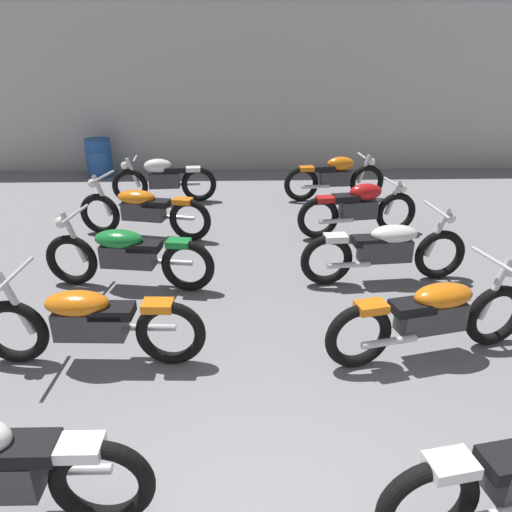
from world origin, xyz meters
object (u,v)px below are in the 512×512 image
object	(u,v)px
motorcycle_left_row_4	(164,179)
motorcycle_right_row_1	(432,315)
motorcycle_right_row_3	(359,208)
motorcycle_left_row_1	(89,322)
motorcycle_right_row_2	(386,249)
motorcycle_right_row_4	(335,177)
oil_drum	(99,158)
motorcycle_left_row_2	(127,254)
motorcycle_left_row_3	(143,210)

from	to	relation	value
motorcycle_left_row_4	motorcycle_right_row_1	size ratio (longest dim) A/B	0.92
motorcycle_left_row_4	motorcycle_right_row_3	world-z (taller)	same
motorcycle_left_row_1	motorcycle_right_row_2	size ratio (longest dim) A/B	1.00
motorcycle_right_row_4	oil_drum	distance (m)	5.41
motorcycle_right_row_1	motorcycle_right_row_4	distance (m)	5.16
motorcycle_left_row_2	motorcycle_right_row_1	world-z (taller)	same
motorcycle_right_row_4	motorcycle_left_row_1	bearing A→B (deg)	-122.14
motorcycle_right_row_1	motorcycle_right_row_3	bearing A→B (deg)	89.75
motorcycle_left_row_1	motorcycle_left_row_3	bearing A→B (deg)	91.65
motorcycle_right_row_1	oil_drum	size ratio (longest dim) A/B	2.52
motorcycle_right_row_3	motorcycle_right_row_4	size ratio (longest dim) A/B	0.99
motorcycle_left_row_4	motorcycle_right_row_4	bearing A→B (deg)	0.93
motorcycle_left_row_3	oil_drum	world-z (taller)	motorcycle_left_row_3
motorcycle_left_row_3	motorcycle_left_row_4	bearing A→B (deg)	87.84
motorcycle_left_row_2	motorcycle_left_row_3	size ratio (longest dim) A/B	1.01
motorcycle_right_row_2	motorcycle_right_row_3	bearing A→B (deg)	89.33
motorcycle_right_row_1	motorcycle_right_row_2	world-z (taller)	same
motorcycle_left_row_4	motorcycle_right_row_4	world-z (taller)	same
motorcycle_left_row_2	oil_drum	world-z (taller)	motorcycle_left_row_2
motorcycle_right_row_4	motorcycle_left_row_2	bearing A→B (deg)	-131.92
motorcycle_left_row_4	oil_drum	size ratio (longest dim) A/B	2.32
motorcycle_right_row_2	oil_drum	distance (m)	7.47
motorcycle_left_row_1	motorcycle_right_row_2	bearing A→B (deg)	26.79
motorcycle_left_row_4	motorcycle_right_row_2	size ratio (longest dim) A/B	0.91
motorcycle_left_row_1	motorcycle_left_row_2	distance (m)	1.58
motorcycle_right_row_3	oil_drum	size ratio (longest dim) A/B	2.31
motorcycle_left_row_1	motorcycle_left_row_4	world-z (taller)	motorcycle_left_row_1
motorcycle_left_row_3	oil_drum	bearing A→B (deg)	113.66
motorcycle_left_row_1	motorcycle_right_row_1	bearing A→B (deg)	0.48
motorcycle_left_row_1	motorcycle_right_row_4	xyz separation A→B (m)	(3.26, 5.18, 0.01)
motorcycle_left_row_4	motorcycle_right_row_4	xyz separation A→B (m)	(3.28, 0.05, 0.00)
motorcycle_left_row_1	motorcycle_right_row_3	size ratio (longest dim) A/B	1.11
motorcycle_left_row_3	motorcycle_right_row_1	xyz separation A→B (m)	(3.37, -3.29, 0.00)
motorcycle_right_row_2	motorcycle_right_row_3	world-z (taller)	motorcycle_right_row_2
motorcycle_left_row_3	motorcycle_right_row_4	bearing A→B (deg)	29.15
motorcycle_right_row_3	motorcycle_right_row_4	xyz separation A→B (m)	(-0.03, 1.90, 0.00)
motorcycle_left_row_1	motorcycle_right_row_1	world-z (taller)	same
motorcycle_left_row_3	oil_drum	size ratio (longest dim) A/B	2.52
motorcycle_left_row_4	motorcycle_right_row_2	distance (m)	4.79
motorcycle_left_row_2	motorcycle_left_row_3	distance (m)	1.74
motorcycle_right_row_2	motorcycle_right_row_4	bearing A→B (deg)	90.24
motorcycle_left_row_1	motorcycle_left_row_3	size ratio (longest dim) A/B	1.01
motorcycle_right_row_1	oil_drum	xyz separation A→B (m)	(-5.06, 7.13, -0.03)
motorcycle_left_row_2	motorcycle_right_row_1	distance (m)	3.61
motorcycle_left_row_4	motorcycle_left_row_2	bearing A→B (deg)	-89.18
motorcycle_left_row_2	motorcycle_right_row_3	bearing A→B (deg)	27.49
oil_drum	motorcycle_right_row_1	bearing A→B (deg)	-54.66
motorcycle_left_row_4	oil_drum	world-z (taller)	motorcycle_left_row_4
motorcycle_right_row_4	oil_drum	xyz separation A→B (m)	(-5.04, 1.97, -0.03)
motorcycle_left_row_4	motorcycle_right_row_2	bearing A→B (deg)	-46.52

